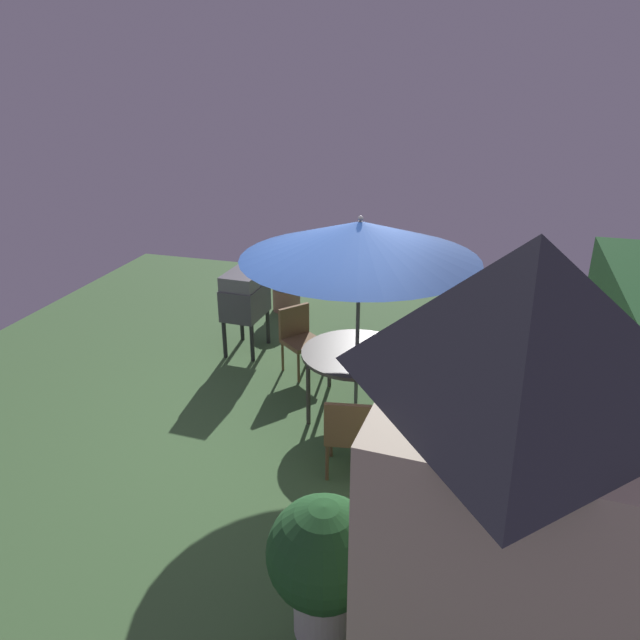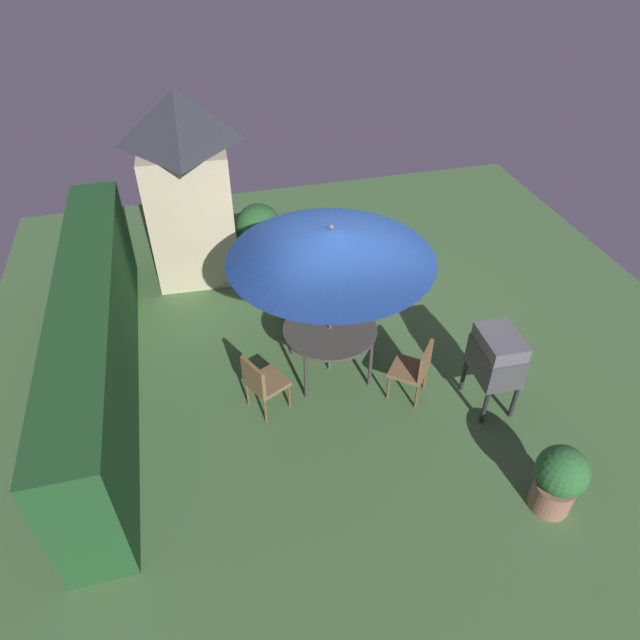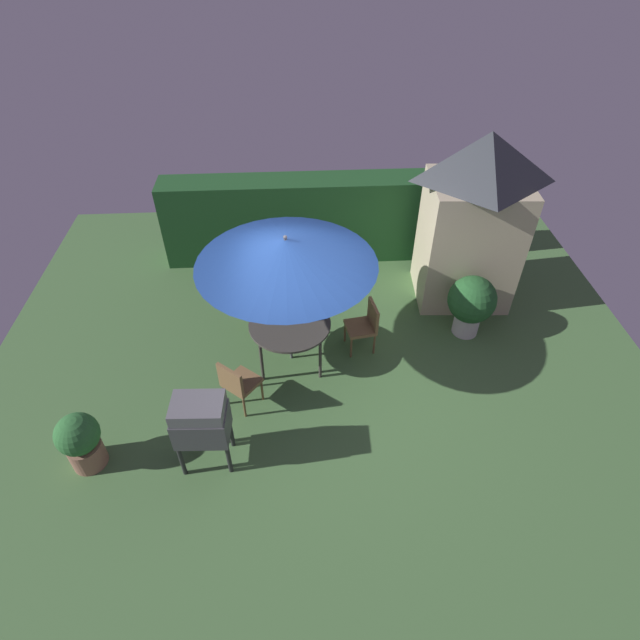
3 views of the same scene
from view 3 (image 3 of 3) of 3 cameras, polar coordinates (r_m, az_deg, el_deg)
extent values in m
plane|color=#47703D|center=(8.31, 0.12, -6.18)|extent=(11.00, 11.00, 0.00)
cube|color=#1E4C23|center=(10.52, -1.04, 11.31)|extent=(5.89, 0.72, 1.72)
cube|color=#C6B793|center=(9.60, 16.28, 8.45)|extent=(1.70, 1.45, 2.33)
pyramid|color=#33383D|center=(8.89, 18.26, 16.98)|extent=(1.80, 1.54, 0.83)
cube|color=gray|center=(10.30, 15.20, 9.36)|extent=(0.68, 0.07, 1.82)
cylinder|color=#47423D|center=(8.07, -3.41, -0.45)|extent=(1.31, 1.31, 0.04)
cylinder|color=#3C3834|center=(8.03, -6.54, -4.83)|extent=(0.05, 0.05, 0.74)
cylinder|color=#3C3834|center=(8.02, 0.02, -4.59)|extent=(0.05, 0.05, 0.74)
cylinder|color=#3C3834|center=(8.69, -6.37, -0.47)|extent=(0.05, 0.05, 0.74)
cylinder|color=#3C3834|center=(8.68, -0.33, -0.24)|extent=(0.05, 0.05, 0.74)
cylinder|color=#4C4C51|center=(7.81, -3.53, 1.78)|extent=(0.04, 0.04, 2.34)
cone|color=navy|center=(7.23, -3.85, 7.66)|extent=(2.65, 2.65, 0.41)
sphere|color=#4C4C51|center=(7.10, -3.93, 9.24)|extent=(0.06, 0.06, 0.06)
cube|color=#47474C|center=(6.88, -13.15, -11.33)|extent=(0.72, 0.53, 0.45)
cube|color=slate|center=(6.63, -13.58, -9.62)|extent=(0.68, 0.50, 0.20)
cylinder|color=#262628|center=(7.23, -15.23, -15.06)|extent=(0.06, 0.06, 0.55)
cylinder|color=#262628|center=(7.11, -10.18, -15.11)|extent=(0.06, 0.06, 0.55)
cylinder|color=#262628|center=(7.46, -14.77, -12.39)|extent=(0.06, 0.06, 0.55)
cylinder|color=#262628|center=(7.35, -9.93, -12.38)|extent=(0.06, 0.06, 0.55)
cube|color=olive|center=(9.05, -6.56, 2.13)|extent=(0.62, 0.62, 0.06)
cube|color=olive|center=(9.06, -7.23, 3.95)|extent=(0.43, 0.25, 0.45)
cylinder|color=brown|center=(9.39, -5.87, 2.12)|extent=(0.04, 0.04, 0.45)
cylinder|color=brown|center=(9.28, -8.09, 1.33)|extent=(0.04, 0.04, 0.45)
cylinder|color=brown|center=(9.11, -4.79, 0.75)|extent=(0.04, 0.04, 0.45)
cylinder|color=brown|center=(8.99, -7.07, -0.09)|extent=(0.04, 0.04, 0.45)
cube|color=olive|center=(7.70, -8.76, -6.89)|extent=(0.65, 0.65, 0.06)
cube|color=olive|center=(7.44, -10.03, -6.69)|extent=(0.39, 0.33, 0.45)
cylinder|color=brown|center=(7.88, -10.66, -8.18)|extent=(0.04, 0.04, 0.45)
cylinder|color=brown|center=(7.68, -8.49, -9.56)|extent=(0.04, 0.04, 0.45)
cylinder|color=brown|center=(8.05, -8.69, -6.47)|extent=(0.04, 0.04, 0.45)
cylinder|color=brown|center=(7.86, -6.52, -7.77)|extent=(0.04, 0.04, 0.45)
cube|color=olive|center=(8.48, 4.53, -0.84)|extent=(0.53, 0.53, 0.06)
cube|color=olive|center=(8.39, 5.98, 0.51)|extent=(0.12, 0.46, 0.45)
cylinder|color=brown|center=(8.55, 6.11, -2.64)|extent=(0.04, 0.04, 0.45)
cylinder|color=brown|center=(8.83, 5.34, -0.88)|extent=(0.04, 0.04, 0.45)
cylinder|color=brown|center=(8.46, 3.52, -3.06)|extent=(0.04, 0.04, 0.45)
cylinder|color=brown|center=(8.73, 2.83, -1.27)|extent=(0.04, 0.04, 0.45)
cylinder|color=#936651|center=(7.83, -24.65, -13.47)|extent=(0.47, 0.47, 0.39)
sphere|color=#2D6B33|center=(7.50, -25.60, -11.49)|extent=(0.57, 0.57, 0.57)
cylinder|color=silver|center=(9.28, 16.07, -0.36)|extent=(0.44, 0.44, 0.38)
sphere|color=#235628|center=(8.95, 16.70, 2.22)|extent=(0.82, 0.82, 0.82)
camera|label=1|loc=(9.81, 37.83, 20.47)|focal=33.90mm
camera|label=2|loc=(9.63, -47.78, 28.14)|focal=31.56mm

